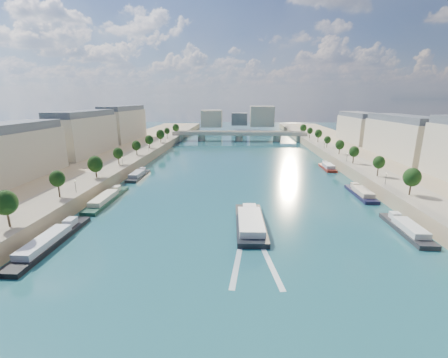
# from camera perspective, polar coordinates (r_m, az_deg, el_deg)

# --- Properties ---
(ground) EXTENTS (700.00, 700.00, 0.00)m
(ground) POSITION_cam_1_polar(r_m,az_deg,el_deg) (125.19, 2.66, -1.04)
(ground) COLOR #0E313D
(ground) RESTS_ON ground
(quay_left) EXTENTS (44.00, 520.00, 5.00)m
(quay_left) POSITION_cam_1_polar(r_m,az_deg,el_deg) (144.04, -27.31, 0.44)
(quay_left) COLOR #9E8460
(quay_left) RESTS_ON ground
(quay_right) EXTENTS (44.00, 520.00, 5.00)m
(quay_right) POSITION_cam_1_polar(r_m,az_deg,el_deg) (143.64, 32.76, -0.33)
(quay_right) COLOR #9E8460
(quay_right) RESTS_ON ground
(pave_left) EXTENTS (14.00, 520.00, 0.10)m
(pave_left) POSITION_cam_1_polar(r_m,az_deg,el_deg) (136.54, -21.99, 1.41)
(pave_left) COLOR gray
(pave_left) RESTS_ON quay_left
(pave_right) EXTENTS (14.00, 520.00, 0.10)m
(pave_right) POSITION_cam_1_polar(r_m,az_deg,el_deg) (136.21, 27.43, 0.78)
(pave_right) COLOR gray
(pave_right) RESTS_ON quay_right
(trees_left) EXTENTS (4.80, 268.80, 8.26)m
(trees_left) POSITION_cam_1_polar(r_m,az_deg,el_deg) (136.43, -21.10, 3.82)
(trees_left) COLOR #382B1E
(trees_left) RESTS_ON ground
(trees_right) EXTENTS (4.80, 268.80, 8.26)m
(trees_right) POSITION_cam_1_polar(r_m,az_deg,el_deg) (143.34, 25.36, 3.88)
(trees_right) COLOR #382B1E
(trees_right) RESTS_ON ground
(lamps_left) EXTENTS (0.36, 200.36, 4.28)m
(lamps_left) POSITION_cam_1_polar(r_m,az_deg,el_deg) (125.25, -22.11, 1.54)
(lamps_left) COLOR black
(lamps_left) RESTS_ON ground
(lamps_right) EXTENTS (0.36, 200.36, 4.28)m
(lamps_right) POSITION_cam_1_polar(r_m,az_deg,el_deg) (138.34, 25.04, 2.42)
(lamps_right) COLOR black
(lamps_right) RESTS_ON ground
(buildings_left) EXTENTS (16.00, 226.00, 23.20)m
(buildings_left) POSITION_cam_1_polar(r_m,az_deg,el_deg) (158.53, -29.87, 6.46)
(buildings_left) COLOR #BCAB90
(buildings_left) RESTS_ON ground
(buildings_right) EXTENTS (16.00, 226.00, 23.20)m
(buildings_right) POSITION_cam_1_polar(r_m,az_deg,el_deg) (158.11, 35.48, 5.66)
(buildings_right) COLOR #BCAB90
(buildings_right) RESTS_ON ground
(skyline) EXTENTS (79.00, 42.00, 22.00)m
(skyline) POSITION_cam_1_polar(r_m,az_deg,el_deg) (340.45, 3.50, 11.61)
(skyline) COLOR #BCAB90
(skyline) RESTS_ON ground
(bridge) EXTENTS (112.00, 12.00, 8.15)m
(bridge) POSITION_cam_1_polar(r_m,az_deg,el_deg) (256.45, 2.88, 8.37)
(bridge) COLOR #C1B79E
(bridge) RESTS_ON ground
(tour_barge) EXTENTS (8.64, 27.73, 3.77)m
(tour_barge) POSITION_cam_1_polar(r_m,az_deg,el_deg) (84.98, 5.03, -8.29)
(tour_barge) COLOR black
(tour_barge) RESTS_ON ground
(wake) EXTENTS (10.76, 26.00, 0.04)m
(wake) POSITION_cam_1_polar(r_m,az_deg,el_deg) (70.53, 5.47, -14.38)
(wake) COLOR silver
(wake) RESTS_ON ground
(moored_barges_left) EXTENTS (5.00, 157.54, 3.60)m
(moored_barges_left) POSITION_cam_1_polar(r_m,az_deg,el_deg) (89.37, -28.63, -9.10)
(moored_barges_left) COLOR #161E30
(moored_barges_left) RESTS_ON ground
(moored_barges_right) EXTENTS (5.00, 159.55, 3.60)m
(moored_barges_right) POSITION_cam_1_polar(r_m,az_deg,el_deg) (93.20, 32.04, -8.62)
(moored_barges_right) COLOR black
(moored_barges_right) RESTS_ON ground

